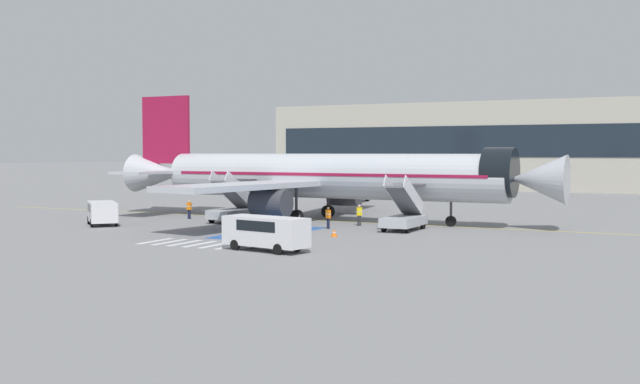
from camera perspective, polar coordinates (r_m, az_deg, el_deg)
ground_plane at (r=63.91m, az=-0.77°, el=-2.24°), size 600.00×600.00×0.00m
apron_leadline_yellow at (r=64.15m, az=0.70°, el=-2.21°), size 74.68×1.11×0.01m
apron_stand_patch_blue at (r=55.01m, az=-3.89°, el=-3.10°), size 4.55×10.28×0.01m
apron_walkway_bar_0 at (r=50.85m, az=-12.45°, el=-3.67°), size 0.44×3.60×0.01m
apron_walkway_bar_1 at (r=50.12m, az=-11.37°, el=-3.75°), size 0.44×3.60×0.01m
apron_walkway_bar_2 at (r=49.40m, az=-10.26°, el=-3.84°), size 0.44×3.60×0.01m
apron_walkway_bar_3 at (r=48.71m, az=-9.11°, el=-3.93°), size 0.44×3.60×0.01m
apron_walkway_bar_4 at (r=48.04m, az=-7.94°, el=-4.02°), size 0.44×3.60×0.01m
apron_walkway_bar_5 at (r=47.39m, az=-6.73°, el=-4.11°), size 0.44×3.60×0.01m
apron_walkway_bar_6 at (r=46.76m, az=-5.48°, el=-4.20°), size 0.44×3.60×0.01m
airliner at (r=64.21m, az=0.16°, el=1.20°), size 40.68×33.20×11.21m
boarding_stairs_forward at (r=56.68m, az=6.42°, el=-1.89°), size 2.26×5.25×4.25m
boarding_stairs_aft at (r=63.58m, az=-6.68°, el=-1.34°), size 2.26×5.25×4.39m
fuel_tanker at (r=86.97m, az=2.27°, el=0.26°), size 3.35×9.35×3.30m
service_van_0 at (r=62.79m, az=-16.27°, el=-1.40°), size 4.57×4.42×1.89m
service_van_1 at (r=44.72m, az=-4.16°, el=-2.94°), size 5.69×2.83×2.05m
baggage_cart at (r=59.61m, az=-2.74°, el=-2.37°), size 2.99×2.45×0.87m
ground_crew_0 at (r=66.99m, az=-9.94°, el=-1.22°), size 0.44×0.24×1.65m
ground_crew_1 at (r=59.84m, az=3.01°, el=-1.66°), size 0.49×0.43×1.70m
ground_crew_2 at (r=57.48m, az=0.63°, el=-1.87°), size 0.49×0.43×1.68m
traffic_cone_0 at (r=52.16m, az=1.09°, el=-3.14°), size 0.48×0.48×0.53m
terminal_building at (r=120.58m, az=19.88°, el=3.34°), size 102.27×12.10×13.74m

